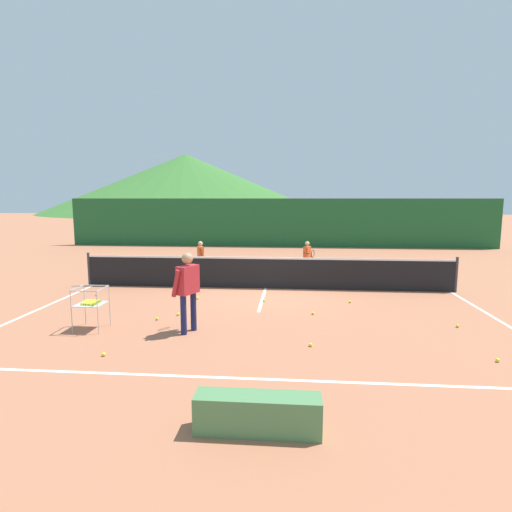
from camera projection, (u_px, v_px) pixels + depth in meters
ground_plane at (266, 288)px, 12.69m from camera, size 120.00×120.00×0.00m
line_baseline_near at (239, 378)px, 6.37m from camera, size 11.02×0.08×0.01m
line_baseline_far at (274, 259)px, 18.79m from camera, size 11.02×0.08×0.01m
line_sideline_west at (94, 285)px, 13.17m from camera, size 0.08×12.59×0.01m
line_sideline_east at (451, 292)px, 12.22m from camera, size 0.08×12.59×0.01m
line_service_center at (266, 288)px, 12.69m from camera, size 0.08×5.34×0.01m
tennis_net at (266, 273)px, 12.62m from camera, size 11.34×0.08×1.05m
instructor at (188, 285)px, 8.43m from camera, size 0.51×0.83×1.66m
student_0 at (201, 255)px, 14.73m from camera, size 0.34×0.51×1.24m
student_1 at (307, 254)px, 15.00m from camera, size 0.41×0.68×1.21m
ball_cart at (91, 303)px, 8.69m from camera, size 0.58×0.58×0.90m
tennis_ball_0 at (311, 345)px, 7.73m from camera, size 0.07×0.07×0.07m
tennis_ball_1 at (157, 319)px, 9.41m from camera, size 0.07×0.07×0.07m
tennis_ball_2 at (104, 354)px, 7.26m from camera, size 0.07×0.07×0.07m
tennis_ball_3 at (458, 326)px, 8.87m from camera, size 0.07×0.07×0.07m
tennis_ball_4 at (198, 298)px, 11.35m from camera, size 0.07×0.07×0.07m
tennis_ball_5 at (96, 295)px, 11.73m from camera, size 0.07×0.07×0.07m
tennis_ball_6 at (350, 302)px, 10.95m from camera, size 0.07×0.07×0.07m
tennis_ball_7 at (178, 314)px, 9.77m from camera, size 0.07×0.07×0.07m
tennis_ball_8 at (498, 360)px, 7.00m from camera, size 0.07×0.07×0.07m
tennis_ball_9 at (313, 313)px, 9.85m from camera, size 0.07×0.07×0.07m
tennis_ball_10 at (264, 301)px, 11.06m from camera, size 0.07×0.07×0.07m
windscreen_fence at (278, 223)px, 23.40m from camera, size 24.23×0.08×2.74m
courtside_bench at (258, 414)px, 4.88m from camera, size 1.50×0.36×0.46m
hill_0 at (186, 184)px, 78.49m from camera, size 52.32×52.32×10.96m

